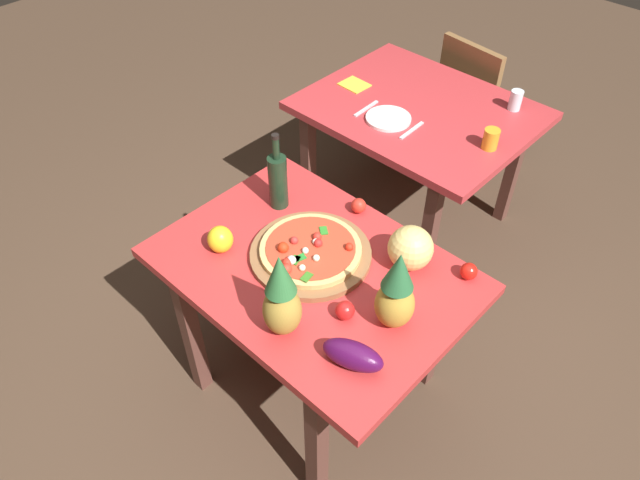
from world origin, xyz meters
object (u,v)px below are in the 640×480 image
Objects in this scene: background_table at (417,124)px; dining_chair at (475,98)px; dinner_plate at (388,118)px; napkin_folded at (354,85)px; tomato_at_corner at (345,310)px; eggplant at (353,355)px; fork_utensil at (366,109)px; tomato_beside_pepper at (469,271)px; drinking_glass_juice at (491,139)px; display_table at (313,285)px; pineapple_right at (396,293)px; tomato_by_bottle at (359,206)px; pizza_board at (311,254)px; melon at (411,248)px; knife_utensil at (412,130)px; bell_pepper at (220,239)px; pineapple_left at (281,299)px; drinking_glass_water at (516,100)px; pizza at (310,250)px; wine_bottle at (278,180)px.

background_table is 0.69m from dining_chair.
dinner_plate reaches higher than napkin_folded.
tomato_at_corner is (0.61, -1.25, 0.13)m from background_table.
eggplant is 1.11× the size of fork_utensil.
background_table is 1.57m from eggplant.
drinking_glass_juice is (-0.37, 0.74, 0.02)m from tomato_beside_pepper.
tomato_at_corner is at bearing 115.97° from dining_chair.
pineapple_right reaches higher than display_table.
tomato_by_bottle is (-0.45, 0.34, -0.11)m from pineapple_right.
eggplant is at bearing -53.81° from fork_utensil.
tomato_by_bottle is at bearing 96.66° from pizza_board.
melon is 0.49m from eggplant.
dinner_plate reaches higher than knife_utensil.
bell_pepper is 1.15m from fork_utensil.
pineapple_left reaches higher than fork_utensil.
pineapple_left is 3.22× the size of bell_pepper.
pineapple_left is at bearing -74.28° from knife_utensil.
drinking_glass_water reaches higher than display_table.
dining_chair reaches higher than tomato_by_bottle.
pineapple_left reaches higher than melon.
tomato_by_bottle reaches higher than display_table.
dinner_plate is at bearing -2.20° from fork_utensil.
pineapple_left is (0.49, -1.42, 0.25)m from background_table.
dining_chair reaches higher than background_table.
pineapple_left is (0.17, -0.30, 0.14)m from pizza_board.
tomato_beside_pepper reaches higher than dinner_plate.
bell_pepper is at bearing -152.04° from display_table.
pizza reaches higher than napkin_folded.
pizza reaches higher than display_table.
pizza is 0.37m from melon.
pineapple_left is at bearing -61.21° from pizza_board.
pineapple_right is 1.78× the size of fork_utensil.
drinking_glass_water is (-0.09, 0.37, 0.00)m from drinking_glass_juice.
background_table is at bearing 106.14° from pizza.
tomato_at_corner is at bearing -23.32° from pizza.
wine_bottle is at bearing 156.39° from tomato_at_corner.
wine_bottle reaches higher than eggplant.
bell_pepper is at bearing 175.91° from eggplant.
eggplant is at bearing -49.36° from napkin_folded.
bell_pepper is 1.31m from drinking_glass_juice.
tomato_by_bottle is 0.69m from dinner_plate.
dining_chair is 13.57× the size of tomato_beside_pepper.
dining_chair is 0.94m from drinking_glass_juice.
display_table is 0.13m from pizza_board.
background_table is 1.33m from bell_pepper.
background_table is 1.39m from tomato_at_corner.
melon is 0.92× the size of knife_utensil.
pineapple_right is at bearing -37.66° from tomato_by_bottle.
pizza_board is 6.75× the size of tomato_at_corner.
eggplant is 1.49m from fork_utensil.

